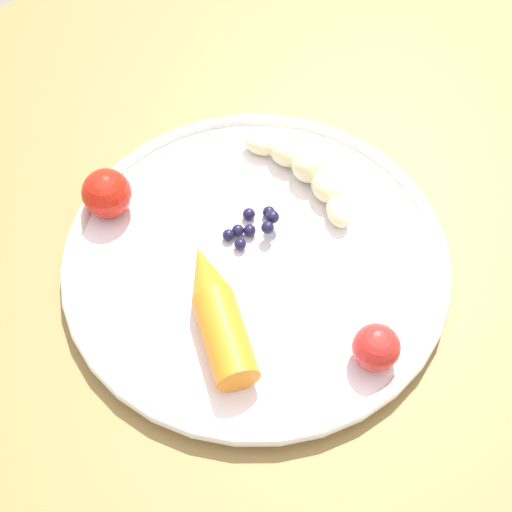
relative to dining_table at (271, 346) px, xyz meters
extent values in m
cube|color=olive|center=(0.00, 0.00, 0.06)|extent=(1.29, 0.97, 0.03)
cube|color=olive|center=(0.59, 0.43, -0.31)|extent=(0.05, 0.05, 0.70)
cylinder|color=white|center=(0.02, 0.04, 0.08)|extent=(0.31, 0.31, 0.01)
torus|color=silver|center=(0.02, 0.04, 0.08)|extent=(0.32, 0.32, 0.01)
ellipsoid|color=#F1ECAE|center=(0.10, 0.03, 0.09)|extent=(0.03, 0.04, 0.02)
ellipsoid|color=#F1ECAE|center=(0.10, 0.05, 0.10)|extent=(0.03, 0.04, 0.02)
ellipsoid|color=#F1ECAE|center=(0.11, 0.08, 0.10)|extent=(0.03, 0.03, 0.03)
ellipsoid|color=#F1ECAE|center=(0.10, 0.10, 0.10)|extent=(0.03, 0.04, 0.02)
ellipsoid|color=#F1ECAE|center=(0.09, 0.13, 0.09)|extent=(0.03, 0.04, 0.02)
cylinder|color=orange|center=(-0.05, -0.01, 0.10)|extent=(0.06, 0.08, 0.03)
cone|color=orange|center=(-0.03, 0.05, 0.10)|extent=(0.05, 0.06, 0.03)
sphere|color=#191638|center=(0.01, 0.07, 0.09)|extent=(0.01, 0.01, 0.01)
sphere|color=#191638|center=(0.04, 0.07, 0.09)|extent=(0.01, 0.01, 0.01)
sphere|color=#191638|center=(0.03, 0.06, 0.09)|extent=(0.01, 0.01, 0.01)
sphere|color=#191638|center=(0.05, 0.07, 0.09)|extent=(0.01, 0.01, 0.01)
sphere|color=#191638|center=(0.02, 0.07, 0.09)|extent=(0.01, 0.01, 0.01)
sphere|color=#191638|center=(0.01, 0.06, 0.09)|extent=(0.01, 0.01, 0.01)
sphere|color=#191638|center=(0.04, 0.05, 0.10)|extent=(0.01, 0.01, 0.01)
sphere|color=#191638|center=(0.05, 0.05, 0.10)|extent=(0.01, 0.01, 0.01)
sphere|color=red|center=(-0.05, 0.16, 0.10)|extent=(0.04, 0.04, 0.04)
sphere|color=red|center=(0.03, -0.09, 0.10)|extent=(0.04, 0.04, 0.04)
camera|label=1|loc=(-0.18, -0.20, 0.56)|focal=48.40mm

